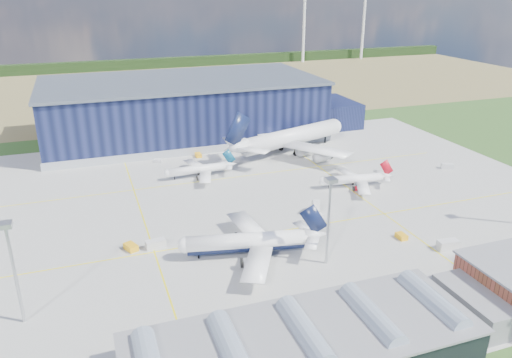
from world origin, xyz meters
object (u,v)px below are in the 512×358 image
gse_tug_a (131,247)px  airstair (316,209)px  airliner_widebody (292,128)px  gse_cart_b (158,161)px  gse_van_a (156,244)px  car_b (491,272)px  airliner_navy (247,233)px  hangar (189,110)px  light_mast_center (329,207)px  airliner_regional (197,165)px  light_mast_west (11,257)px  gse_tug_c (198,155)px  gse_van_b (447,166)px  gse_tug_b (401,236)px  gse_cart_a (335,155)px  car_a (345,305)px  airliner_red (353,175)px  gse_van_c (448,245)px

gse_tug_a → airstair: size_ratio=0.77×
airliner_widebody → gse_cart_b: (-54.77, 5.61, -9.69)m
gse_van_a → car_b: size_ratio=1.31×
airliner_navy → airstair: airliner_navy is taller
hangar → light_mast_center: size_ratio=6.30×
light_mast_center → airliner_regional: (-16.41, 70.00, -10.94)m
light_mast_west → airliner_widebody: 129.36m
gse_cart_b → airstair: (37.66, -63.36, 0.98)m
light_mast_west → gse_cart_b: light_mast_west is taller
gse_tug_c → car_b: bearing=-67.1°
hangar → airliner_navy: (-10.40, -114.44, -5.15)m
airliner_regional → gse_van_b: size_ratio=6.24×
light_mast_west → airstair: size_ratio=4.41×
light_mast_center → airliner_widebody: bearing=72.1°
light_mast_west → car_b: 108.02m
gse_tug_a → gse_tug_b: bearing=-37.8°
airliner_navy → gse_cart_a: size_ratio=13.23×
gse_van_a → car_a: (34.70, -40.28, -0.56)m
gse_tug_a → gse_van_a: (6.38, -1.04, 0.30)m
light_mast_center → airliner_widebody: light_mast_center is taller
airliner_red → car_a: size_ratio=8.05×
gse_van_c → car_a: 40.42m
car_a → car_b: 39.99m
gse_cart_b → airstair: size_ratio=0.61×
gse_cart_a → gse_cart_b: (-68.78, 17.29, 0.04)m
airliner_regional → airstair: 50.47m
gse_tug_c → gse_van_c: 106.26m
airliner_navy → gse_van_b: 99.65m
gse_tug_a → gse_cart_b: (18.19, 67.29, -0.15)m
airliner_navy → airliner_regional: 59.68m
gse_tug_b → hangar: bearing=104.4°
airstair → hangar: bearing=120.8°
airstair → gse_van_a: bearing=-153.6°
airliner_regional → gse_van_c: airliner_regional is taller
car_a → gse_van_b: bearing=-68.0°
airliner_widebody → gse_cart_b: size_ratio=19.96×
gse_tug_a → gse_van_a: 6.47m
light_mast_west → car_b: (105.48, -17.96, -14.78)m
airstair → car_a: airstair is taller
gse_cart_b → gse_van_c: (60.96, -95.07, 0.63)m
car_b → car_a: bearing=99.6°
gse_van_a → gse_van_b: (114.31, 24.22, -0.13)m
hangar → gse_van_a: (-32.01, -102.53, -10.48)m
gse_van_c → car_a: gse_van_c is taller
light_mast_center → airstair: (10.27, 27.25, -13.76)m
light_mast_west → light_mast_center: 70.00m
airliner_navy → gse_van_b: airliner_navy is taller
gse_tug_a → car_a: (41.08, -41.32, -0.26)m
gse_tug_c → light_mast_west: bearing=-122.6°
light_mast_center → gse_tug_a: size_ratio=5.72×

